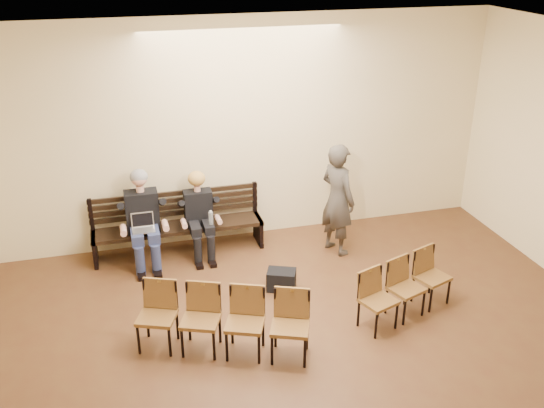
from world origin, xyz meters
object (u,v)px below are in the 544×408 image
at_px(seated_woman, 200,217).
at_px(seated_man, 143,217).
at_px(water_bottle, 211,225).
at_px(chair_row_front, 406,289).
at_px(chair_row_back, 223,322).
at_px(laptop, 144,233).
at_px(passerby, 338,191).
at_px(bench, 179,239).
at_px(bag, 281,280).

bearing_deg(seated_woman, seated_man, 180.00).
relative_size(water_bottle, chair_row_front, 0.16).
height_order(water_bottle, chair_row_back, chair_row_back).
relative_size(seated_man, seated_woman, 1.19).
height_order(laptop, chair_row_back, chair_row_back).
relative_size(seated_man, passerby, 0.72).
bearing_deg(bench, seated_man, -166.95).
height_order(seated_man, chair_row_front, seated_man).
bearing_deg(bench, chair_row_back, -85.96).
distance_m(water_bottle, bag, 1.41).
bearing_deg(water_bottle, bag, -55.10).
height_order(seated_woman, chair_row_front, seated_woman).
xyz_separation_m(seated_woman, water_bottle, (0.14, -0.23, -0.04)).
xyz_separation_m(seated_man, chair_row_front, (3.11, -2.35, -0.34)).
relative_size(water_bottle, bag, 0.58).
distance_m(seated_man, chair_row_back, 2.60).
distance_m(passerby, chair_row_front, 1.98).
xyz_separation_m(bench, bag, (1.23, -1.46, -0.08)).
height_order(bench, chair_row_back, chair_row_back).
bearing_deg(chair_row_front, laptop, 125.90).
height_order(seated_man, laptop, seated_man).
bearing_deg(seated_woman, passerby, -13.28).
bearing_deg(bag, passerby, 37.29).
xyz_separation_m(water_bottle, chair_row_back, (-0.27, -2.25, -0.15)).
distance_m(laptop, passerby, 2.93).
height_order(bag, chair_row_front, chair_row_front).
xyz_separation_m(water_bottle, chair_row_front, (2.14, -2.12, -0.18)).
relative_size(bag, passerby, 0.19).
height_order(passerby, chair_row_front, passerby).
height_order(seated_woman, passerby, passerby).
bearing_deg(water_bottle, chair_row_front, -44.71).
xyz_separation_m(bench, water_bottle, (0.45, -0.35, 0.34)).
bearing_deg(seated_man, laptop, -93.59).
distance_m(passerby, chair_row_back, 3.01).
relative_size(bag, chair_row_front, 0.28).
bearing_deg(chair_row_back, bench, 116.53).
bearing_deg(seated_man, passerby, -9.49).
bearing_deg(seated_man, seated_woman, 0.00).
xyz_separation_m(passerby, chair_row_front, (0.24, -1.87, -0.62)).
xyz_separation_m(bench, laptop, (-0.53, -0.34, 0.34)).
bearing_deg(laptop, passerby, -0.37).
xyz_separation_m(seated_woman, passerby, (2.03, -0.48, 0.40)).
bearing_deg(water_bottle, seated_woman, 120.60).
height_order(bench, water_bottle, water_bottle).
distance_m(seated_man, laptop, 0.27).
xyz_separation_m(bench, chair_row_back, (0.18, -2.60, 0.19)).
bearing_deg(passerby, chair_row_front, 164.23).
height_order(bag, passerby, passerby).
distance_m(seated_man, seated_woman, 0.84).
xyz_separation_m(bench, passerby, (2.35, -0.60, 0.78)).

